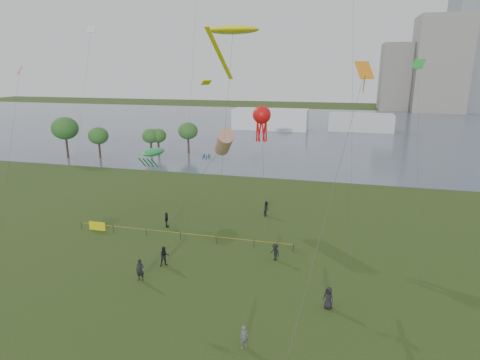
% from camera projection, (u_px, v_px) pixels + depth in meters
% --- Properties ---
extents(ground_plane, '(400.00, 400.00, 0.00)m').
position_uv_depth(ground_plane, '(206.00, 325.00, 28.53)').
color(ground_plane, '#1F310F').
extents(lake, '(400.00, 120.00, 0.08)m').
position_uv_depth(lake, '(312.00, 128.00, 121.94)').
color(lake, slate).
rests_on(lake, ground_plane).
extents(building_mid, '(20.00, 20.00, 38.00)m').
position_uv_depth(building_mid, '(439.00, 65.00, 163.96)').
color(building_mid, gray).
rests_on(building_mid, ground_plane).
extents(building_low, '(16.00, 18.00, 28.00)m').
position_uv_depth(building_low, '(400.00, 77.00, 174.19)').
color(building_low, slate).
rests_on(building_low, ground_plane).
extents(pavilion_left, '(22.00, 8.00, 6.00)m').
position_uv_depth(pavilion_left, '(270.00, 119.00, 119.29)').
color(pavilion_left, white).
rests_on(pavilion_left, ground_plane).
extents(pavilion_right, '(18.00, 7.00, 5.00)m').
position_uv_depth(pavilion_right, '(361.00, 122.00, 116.12)').
color(pavilion_right, silver).
rests_on(pavilion_right, ground_plane).
extents(trees, '(26.97, 15.08, 8.25)m').
position_uv_depth(trees, '(117.00, 132.00, 82.07)').
color(trees, '#362218').
rests_on(trees, ground_plane).
extents(fence, '(24.07, 0.07, 1.05)m').
position_uv_depth(fence, '(128.00, 229.00, 44.01)').
color(fence, black).
rests_on(fence, ground_plane).
extents(kite_flyer, '(0.69, 0.65, 1.58)m').
position_uv_depth(kite_flyer, '(244.00, 337.00, 25.98)').
color(kite_flyer, '#585B5F').
rests_on(kite_flyer, ground_plane).
extents(spectator_a, '(1.16, 1.13, 1.89)m').
position_uv_depth(spectator_a, '(164.00, 256.00, 36.81)').
color(spectator_a, black).
rests_on(spectator_a, ground_plane).
extents(spectator_b, '(1.24, 1.16, 1.68)m').
position_uv_depth(spectator_b, '(275.00, 252.00, 37.90)').
color(spectator_b, black).
rests_on(spectator_b, ground_plane).
extents(spectator_c, '(0.64, 1.10, 1.75)m').
position_uv_depth(spectator_c, '(167.00, 220.00, 45.89)').
color(spectator_c, black).
rests_on(spectator_c, ground_plane).
extents(spectator_d, '(1.02, 0.90, 1.76)m').
position_uv_depth(spectator_d, '(328.00, 298.00, 30.27)').
color(spectator_d, black).
rests_on(spectator_d, ground_plane).
extents(spectator_f, '(0.75, 0.53, 1.94)m').
position_uv_depth(spectator_f, '(140.00, 270.00, 34.27)').
color(spectator_f, black).
rests_on(spectator_f, ground_plane).
extents(spectator_g, '(0.83, 1.00, 1.87)m').
position_uv_depth(spectator_g, '(267.00, 209.00, 49.36)').
color(spectator_g, black).
rests_on(spectator_g, ground_plane).
extents(kite_stingray, '(5.02, 10.04, 21.46)m').
position_uv_depth(kite_stingray, '(232.00, 31.00, 37.20)').
color(kite_stingray, '#3F3F42').
extents(kite_windsock, '(7.45, 9.48, 11.12)m').
position_uv_depth(kite_windsock, '(224.00, 142.00, 47.39)').
color(kite_windsock, '#3F3F42').
extents(kite_creature, '(2.68, 9.05, 7.92)m').
position_uv_depth(kite_creature, '(153.00, 152.00, 50.21)').
color(kite_creature, '#3F3F42').
extents(kite_octopus, '(2.82, 7.15, 13.80)m').
position_uv_depth(kite_octopus, '(262.00, 116.00, 42.83)').
color(kite_octopus, '#3F3F42').
extents(kite_delta, '(4.76, 15.02, 18.15)m').
position_uv_depth(kite_delta, '(361.00, 83.00, 30.45)').
color(kite_delta, '#3F3F42').
extents(small_kites, '(39.59, 9.73, 11.18)m').
position_uv_depth(small_kites, '(200.00, 17.00, 40.16)').
color(small_kites, white).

